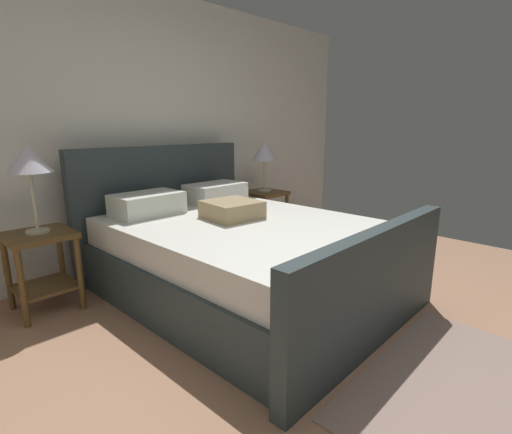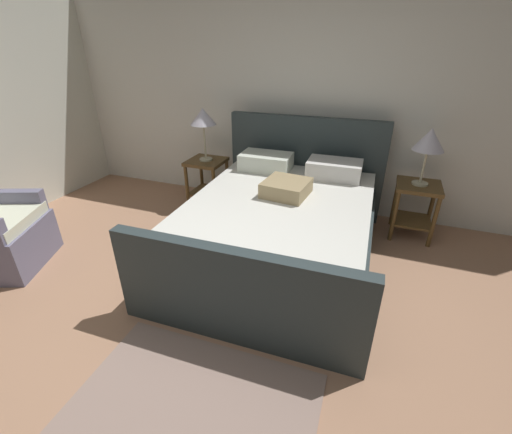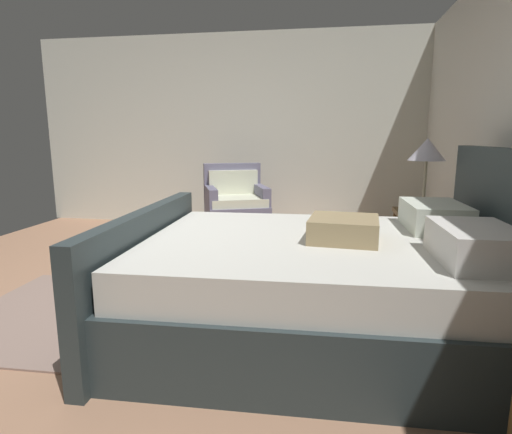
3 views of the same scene
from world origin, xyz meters
TOP-DOWN VIEW (x-y plane):
  - ground_plane at (0.00, 0.00)m, footprint 6.12×5.30m
  - wall_side_left at (-3.12, 0.00)m, footprint 0.12×5.42m
  - bed at (0.17, 1.39)m, footprint 1.87×2.37m
  - nightstand_left at (-1.06, 2.22)m, footprint 0.44×0.44m
  - table_lamp_left at (-1.06, 2.22)m, footprint 0.31×0.31m
  - armchair at (-2.29, 0.29)m, footprint 0.94×0.94m
  - area_rug at (0.17, -0.48)m, footprint 1.48×1.25m

SIDE VIEW (x-z plane):
  - ground_plane at x=0.00m, z-range -0.02..0.00m
  - area_rug at x=0.17m, z-range 0.00..0.01m
  - bed at x=0.17m, z-range -0.24..0.93m
  - armchair at x=-2.29m, z-range -0.10..0.80m
  - nightstand_left at x=-1.06m, z-range 0.10..0.70m
  - table_lamp_left at x=-1.06m, z-range 0.80..1.42m
  - wall_side_left at x=-3.12m, z-range 0.00..2.60m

